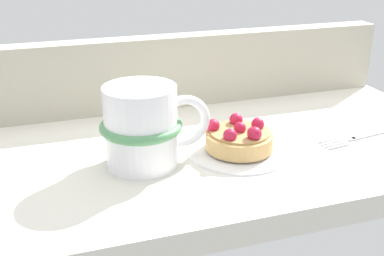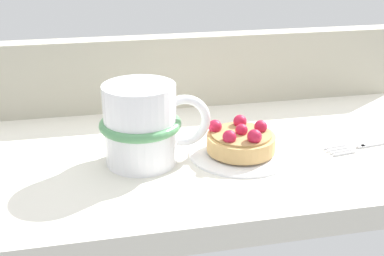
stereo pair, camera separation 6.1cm
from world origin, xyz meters
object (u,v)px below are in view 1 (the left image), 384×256
object	(u,v)px
raspberry_tart	(239,138)
dessert_fork	(370,134)
coffee_mug	(143,126)
dessert_plate	(239,150)

from	to	relation	value
raspberry_tart	dessert_fork	world-z (taller)	raspberry_tart
raspberry_tart	coffee_mug	size ratio (longest dim) A/B	0.64
dessert_plate	coffee_mug	xyz separation A→B (cm)	(-12.82, 0.57, 4.91)
dessert_plate	raspberry_tart	size ratio (longest dim) A/B	1.52
raspberry_tart	coffee_mug	xyz separation A→B (cm)	(-12.80, 0.55, 3.12)
coffee_mug	dessert_fork	xyz separation A→B (cm)	(33.11, -1.51, -4.90)
coffee_mug	dessert_fork	distance (cm)	33.50
dessert_fork	coffee_mug	bearing A→B (deg)	177.39
coffee_mug	dessert_fork	world-z (taller)	coffee_mug
dessert_plate	dessert_fork	world-z (taller)	same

